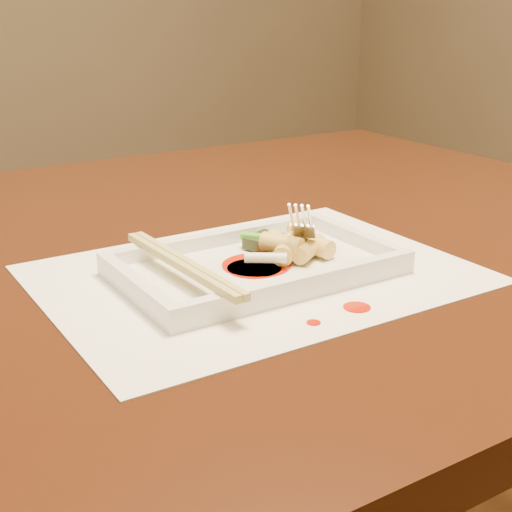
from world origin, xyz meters
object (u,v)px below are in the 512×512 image
plate_base (256,270)px  fork (306,178)px  placemat (256,274)px  chopstick_a (179,265)px  table (131,335)px

plate_base → fork: (0.07, 0.02, 0.08)m
placemat → plate_base: bearing=0.0°
plate_base → chopstick_a: size_ratio=1.33×
table → plate_base: 0.19m
table → chopstick_a: bearing=-91.7°
chopstick_a → fork: bearing=6.8°
table → chopstick_a: 0.19m
placemat → plate_base: plate_base is taller
table → fork: bearing=-38.9°
placemat → chopstick_a: size_ratio=2.04×
chopstick_a → placemat: bearing=0.0°
placemat → fork: 0.11m
placemat → fork: (0.07, 0.02, 0.08)m
chopstick_a → plate_base: bearing=0.0°
placemat → plate_base: size_ratio=1.54×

